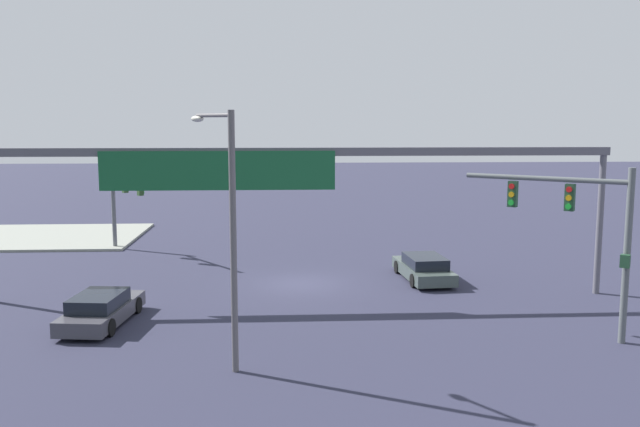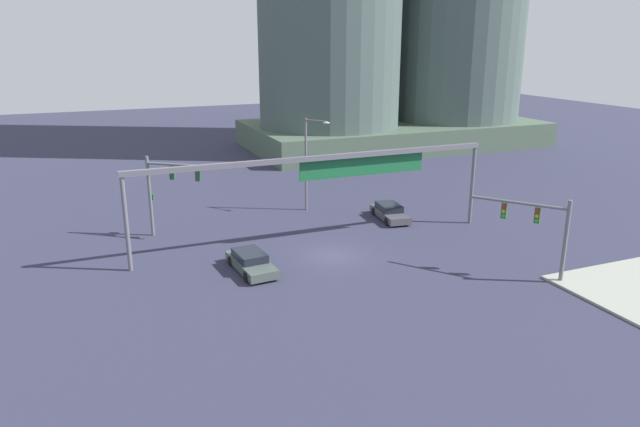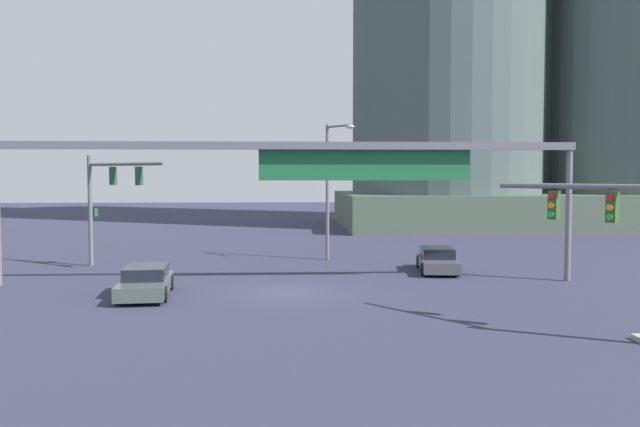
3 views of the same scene
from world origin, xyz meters
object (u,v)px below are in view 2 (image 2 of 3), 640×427
traffic_signal_opposite_side (166,184)px  streetlamp_curved_arm (308,158)px  traffic_signal_near_corner (540,223)px  sedan_car_waiting_far (390,212)px  sedan_car_approaching (251,262)px

traffic_signal_opposite_side → streetlamp_curved_arm: streetlamp_curved_arm is taller
traffic_signal_near_corner → sedan_car_waiting_far: 14.61m
traffic_signal_near_corner → traffic_signal_opposite_side: bearing=13.0°
traffic_signal_near_corner → sedan_car_waiting_far: size_ratio=1.07×
streetlamp_curved_arm → sedan_car_approaching: bearing=-72.6°
streetlamp_curved_arm → sedan_car_approaching: (-8.34, -11.20, -3.99)m
traffic_signal_near_corner → traffic_signal_opposite_side: size_ratio=0.86×
traffic_signal_opposite_side → sedan_car_waiting_far: (17.26, -2.31, -3.50)m
sedan_car_approaching → traffic_signal_opposite_side: bearing=-161.4°
sedan_car_approaching → sedan_car_waiting_far: same height
streetlamp_curved_arm → traffic_signal_opposite_side: bearing=-114.0°
traffic_signal_opposite_side → sedan_car_approaching: 10.06m
traffic_signal_near_corner → sedan_car_approaching: 17.90m
traffic_signal_near_corner → traffic_signal_opposite_side: 25.57m
traffic_signal_opposite_side → sedan_car_waiting_far: 17.76m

